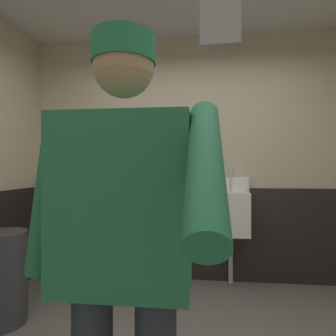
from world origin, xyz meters
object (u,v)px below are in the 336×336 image
Objects in this scene: urinal_left at (95,210)px; urinal_middle at (161,211)px; urinal_right at (232,213)px; cell_phone at (220,10)px; person at (123,244)px; trash_bin at (1,278)px.

urinal_left is 0.75m from urinal_middle.
cell_phone reaches higher than urinal_right.
urinal_middle is at bearing 94.61° from person.
trash_bin is at bearing -153.34° from urinal_right.
urinal_left is 1.50m from urinal_right.
person is 1.89m from trash_bin.
urinal_middle reaches higher than trash_bin.
cell_phone is (0.29, -0.50, 0.49)m from person.
cell_phone is 0.15× the size of trash_bin.
urinal_right is 1.68× the size of trash_bin.
person reaches higher than cell_phone.
cell_phone is at bearing -65.38° from urinal_left.
urinal_middle is at bearing 102.85° from cell_phone.
urinal_middle is 11.27× the size of cell_phone.
urinal_left is 1.68× the size of trash_bin.
person reaches higher than trash_bin.
urinal_middle is at bearing 0.00° from urinal_left.
trash_bin is at bearing 138.34° from person.
person is (0.17, -2.14, 0.22)m from urinal_middle.
urinal_middle is at bearing 180.00° from urinal_right.
urinal_left is at bearing 180.00° from urinal_right.
urinal_middle and urinal_right have the same top height.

